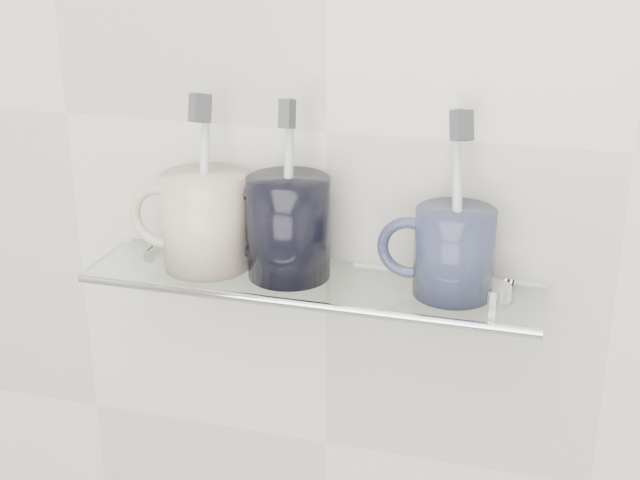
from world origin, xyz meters
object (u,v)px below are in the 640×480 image
(mug_right, at_px, (454,253))
(mug_center, at_px, (289,228))
(shelf_glass, at_px, (311,283))
(mug_left, at_px, (206,221))

(mug_right, bearing_deg, mug_center, 171.89)
(mug_center, bearing_deg, shelf_glass, -11.45)
(shelf_glass, bearing_deg, mug_center, 169.18)
(shelf_glass, relative_size, mug_center, 4.47)
(mug_right, bearing_deg, shelf_glass, 173.76)
(shelf_glass, distance_m, mug_center, 0.07)
(shelf_glass, xyz_separation_m, mug_center, (-0.03, 0.00, 0.06))
(shelf_glass, xyz_separation_m, mug_right, (0.15, 0.00, 0.05))
(mug_right, bearing_deg, mug_left, 171.89)
(mug_center, height_order, mug_right, mug_center)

